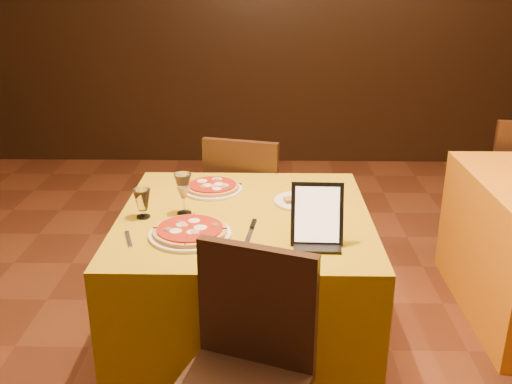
{
  "coord_description": "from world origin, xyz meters",
  "views": [
    {
      "loc": [
        -0.25,
        -1.92,
        1.74
      ],
      "look_at": [
        -0.29,
        0.37,
        0.86
      ],
      "focal_mm": 40.0,
      "sensor_mm": 36.0,
      "label": 1
    }
  ],
  "objects_px": {
    "chair_main_far": "(250,206)",
    "pizza_far": "(212,188)",
    "wine_glass": "(183,194)",
    "main_table": "(245,288)",
    "water_glass": "(142,203)",
    "pizza_near": "(190,232)",
    "tablet": "(317,214)"
  },
  "relations": [
    {
      "from": "chair_main_far",
      "to": "pizza_far",
      "type": "relative_size",
      "value": 3.16
    },
    {
      "from": "pizza_near",
      "to": "water_glass",
      "type": "bearing_deg",
      "value": 141.31
    },
    {
      "from": "main_table",
      "to": "pizza_far",
      "type": "xyz_separation_m",
      "value": [
        -0.17,
        0.28,
        0.39
      ]
    },
    {
      "from": "pizza_far",
      "to": "water_glass",
      "type": "relative_size",
      "value": 2.21
    },
    {
      "from": "wine_glass",
      "to": "pizza_far",
      "type": "bearing_deg",
      "value": 71.02
    },
    {
      "from": "water_glass",
      "to": "wine_glass",
      "type": "bearing_deg",
      "value": 13.81
    },
    {
      "from": "pizza_far",
      "to": "water_glass",
      "type": "height_order",
      "value": "water_glass"
    },
    {
      "from": "tablet",
      "to": "main_table",
      "type": "bearing_deg",
      "value": 138.69
    },
    {
      "from": "pizza_near",
      "to": "wine_glass",
      "type": "height_order",
      "value": "wine_glass"
    },
    {
      "from": "wine_glass",
      "to": "water_glass",
      "type": "bearing_deg",
      "value": -166.19
    },
    {
      "from": "pizza_far",
      "to": "wine_glass",
      "type": "bearing_deg",
      "value": -108.98
    },
    {
      "from": "pizza_far",
      "to": "tablet",
      "type": "bearing_deg",
      "value": -50.37
    },
    {
      "from": "main_table",
      "to": "chair_main_far",
      "type": "relative_size",
      "value": 1.21
    },
    {
      "from": "pizza_near",
      "to": "chair_main_far",
      "type": "bearing_deg",
      "value": 78.35
    },
    {
      "from": "pizza_near",
      "to": "tablet",
      "type": "height_order",
      "value": "tablet"
    },
    {
      "from": "water_glass",
      "to": "tablet",
      "type": "relative_size",
      "value": 0.53
    },
    {
      "from": "chair_main_far",
      "to": "water_glass",
      "type": "xyz_separation_m",
      "value": [
        -0.44,
        -0.85,
        0.36
      ]
    },
    {
      "from": "water_glass",
      "to": "pizza_near",
      "type": "bearing_deg",
      "value": -38.69
    },
    {
      "from": "pizza_near",
      "to": "tablet",
      "type": "distance_m",
      "value": 0.52
    },
    {
      "from": "pizza_far",
      "to": "water_glass",
      "type": "distance_m",
      "value": 0.43
    },
    {
      "from": "pizza_near",
      "to": "main_table",
      "type": "bearing_deg",
      "value": 47.39
    },
    {
      "from": "chair_main_far",
      "to": "water_glass",
      "type": "relative_size",
      "value": 7.0
    },
    {
      "from": "chair_main_far",
      "to": "pizza_near",
      "type": "distance_m",
      "value": 1.1
    },
    {
      "from": "chair_main_far",
      "to": "wine_glass",
      "type": "height_order",
      "value": "wine_glass"
    },
    {
      "from": "main_table",
      "to": "pizza_near",
      "type": "relative_size",
      "value": 3.3
    },
    {
      "from": "main_table",
      "to": "pizza_near",
      "type": "bearing_deg",
      "value": -132.61
    },
    {
      "from": "wine_glass",
      "to": "water_glass",
      "type": "height_order",
      "value": "wine_glass"
    },
    {
      "from": "chair_main_far",
      "to": "tablet",
      "type": "relative_size",
      "value": 3.73
    },
    {
      "from": "chair_main_far",
      "to": "pizza_near",
      "type": "bearing_deg",
      "value": 92.91
    },
    {
      "from": "wine_glass",
      "to": "pizza_near",
      "type": "bearing_deg",
      "value": -76.43
    },
    {
      "from": "main_table",
      "to": "tablet",
      "type": "bearing_deg",
      "value": -43.44
    },
    {
      "from": "chair_main_far",
      "to": "pizza_near",
      "type": "relative_size",
      "value": 2.73
    }
  ]
}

